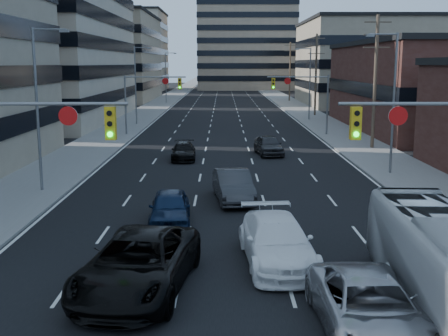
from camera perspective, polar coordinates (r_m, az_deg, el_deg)
name	(u,v)px	position (r m, az deg, el deg)	size (l,w,h in m)	color
road_surface	(224,92)	(140.88, 0.05, 7.70)	(18.00, 300.00, 0.02)	black
sidewalk_left	(178,92)	(141.32, -4.66, 7.70)	(5.00, 300.00, 0.15)	slate
sidewalk_right	(271,92)	(141.37, 4.76, 7.70)	(5.00, 300.00, 0.15)	slate
office_left_mid	(4,6)	(75.87, -21.44, 15.09)	(26.00, 34.00, 28.00)	#ADA089
office_left_far	(101,59)	(113.20, -12.38, 10.80)	(20.00, 30.00, 16.00)	gray
office_right_far	(369,64)	(101.90, 14.54, 10.20)	(22.00, 28.00, 14.00)	gray
bg_block_left	(118,52)	(153.24, -10.71, 11.49)	(24.00, 24.00, 20.00)	#ADA089
bg_block_right	(354,68)	(144.37, 13.05, 9.88)	(22.00, 22.00, 12.00)	gray
signal_near_left	(12,148)	(20.20, -20.74, 1.94)	(6.59, 0.33, 6.00)	slate
signal_far_left	(149,92)	(56.25, -7.66, 7.63)	(6.09, 0.33, 6.00)	slate
signal_far_right	(304,92)	(56.34, 8.16, 7.62)	(6.09, 0.33, 6.00)	slate
utility_pole_block	(375,80)	(48.37, 15.11, 8.64)	(2.20, 0.28, 11.00)	#4C3D2D
utility_pole_midblock	(316,73)	(77.73, 9.32, 9.47)	(2.20, 0.28, 11.00)	#4C3D2D
utility_pole_distant	(290,71)	(107.44, 6.71, 9.81)	(2.20, 0.28, 11.00)	#4C3D2D
streetlight_left_near	(40,102)	(32.35, -18.22, 6.40)	(2.03, 0.22, 9.00)	slate
streetlight_left_mid	(137,81)	(66.49, -8.85, 8.69)	(2.03, 0.22, 9.00)	slate
streetlight_left_far	(167,75)	(101.21, -5.84, 9.37)	(2.03, 0.22, 9.00)	slate
streetlight_right_near	(392,97)	(37.32, 16.66, 6.97)	(2.03, 0.22, 9.00)	slate
streetlight_right_far	(309,80)	(71.53, 8.59, 8.82)	(2.03, 0.22, 9.00)	slate
black_pickup	(138,263)	(18.14, -8.71, -9.56)	(3.03, 6.56, 1.82)	black
white_van	(277,241)	(20.40, 5.40, -7.41)	(2.34, 5.77, 1.67)	white
silver_suv	(370,308)	(15.70, 14.60, -13.58)	(2.62, 5.68, 1.58)	#A7A7AC
sedan_blue	(170,208)	(25.24, -5.52, -4.05)	(1.80, 4.48, 1.52)	#0E1D38
sedan_grey_center	(233,186)	(29.33, 0.95, -1.83)	(1.73, 4.95, 1.63)	#2F2F31
sedan_black_far	(184,151)	(42.10, -4.12, 1.70)	(1.78, 4.38, 1.27)	black
sedan_grey_right	(269,145)	(44.39, 4.55, 2.34)	(1.83, 4.55, 1.55)	#2D2D30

